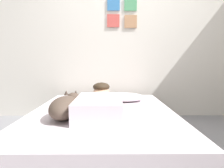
{
  "coord_description": "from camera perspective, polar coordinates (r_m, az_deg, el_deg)",
  "views": [
    {
      "loc": [
        -0.18,
        -1.66,
        0.89
      ],
      "look_at": [
        -0.17,
        0.59,
        0.64
      ],
      "focal_mm": 30.16,
      "sensor_mm": 36.0,
      "label": 1
    }
  ],
  "objects": [
    {
      "name": "ground_plane",
      "position": [
        1.9,
        5.52,
        -21.59
      ],
      "size": [
        12.46,
        12.46,
        0.0
      ],
      "primitive_type": "plane",
      "color": "gray"
    },
    {
      "name": "back_wall",
      "position": [
        3.17,
        2.94,
        13.01
      ],
      "size": [
        4.23,
        0.12,
        2.5
      ],
      "color": "silver",
      "rests_on": "ground"
    },
    {
      "name": "bed",
      "position": [
        2.08,
        -2.78,
        -13.26
      ],
      "size": [
        1.52,
        1.97,
        0.39
      ],
      "color": "#4C4742",
      "rests_on": "ground"
    },
    {
      "name": "pillow",
      "position": [
        2.48,
        3.77,
        -3.98
      ],
      "size": [
        0.52,
        0.32,
        0.11
      ],
      "primitive_type": "ellipsoid",
      "color": "silver",
      "rests_on": "bed"
    },
    {
      "name": "person_lying",
      "position": [
        1.91,
        -3.77,
        -5.61
      ],
      "size": [
        0.43,
        0.92,
        0.27
      ],
      "color": "silver",
      "rests_on": "bed"
    },
    {
      "name": "dog",
      "position": [
        1.81,
        -13.78,
        -6.56
      ],
      "size": [
        0.26,
        0.57,
        0.21
      ],
      "color": "#4C3D33",
      "rests_on": "bed"
    },
    {
      "name": "coffee_cup",
      "position": [
        2.4,
        0.26,
        -4.76
      ],
      "size": [
        0.12,
        0.09,
        0.07
      ],
      "color": "teal",
      "rests_on": "bed"
    },
    {
      "name": "cell_phone",
      "position": [
        1.89,
        -0.56,
        -8.92
      ],
      "size": [
        0.07,
        0.14,
        0.01
      ],
      "primitive_type": "cube",
      "color": "black",
      "rests_on": "bed"
    }
  ]
}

